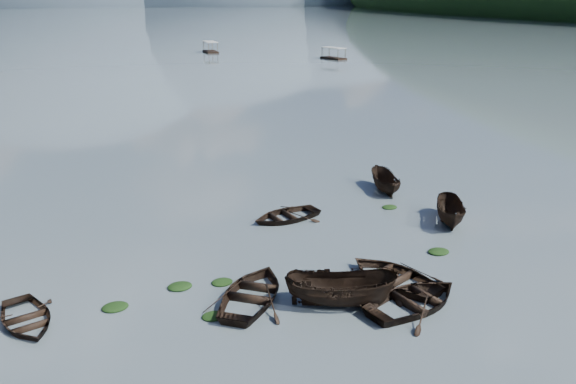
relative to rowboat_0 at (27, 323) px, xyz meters
name	(u,v)px	position (x,y,z in m)	size (l,w,h in m)	color
ground_plane	(384,340)	(13.14, -5.47, 0.00)	(2400.00, 2400.00, 0.00)	#4F5C62
haze_mtn_b	(62,5)	(-46.86, 894.53, 0.00)	(520.00, 520.00, 340.00)	#475666
haze_mtn_c	(200,4)	(153.14, 894.53, 0.00)	(520.00, 520.00, 260.00)	#475666
haze_mtn_d	(309,4)	(333.14, 894.53, 0.00)	(520.00, 520.00, 220.00)	#475666
rowboat_0	(27,323)	(0.00, 0.00, 0.00)	(2.74, 3.84, 0.79)	black
rowboat_1	(253,299)	(9.15, -0.97, 0.00)	(3.43, 4.80, 0.99)	black
rowboat_2	(340,305)	(12.56, -2.59, 0.00)	(1.79, 4.76, 1.84)	black
rowboat_3	(393,282)	(15.70, -1.41, 0.00)	(3.34, 4.67, 0.97)	black
rowboat_4	(414,306)	(15.51, -3.63, 0.00)	(3.41, 4.78, 0.99)	black
rowboat_5	(450,222)	(22.21, 4.01, 0.00)	(1.55, 4.11, 1.59)	black
rowboat_7	(286,219)	(13.30, 7.39, 0.00)	(2.99, 4.19, 0.87)	black
rowboat_8	(384,191)	(21.13, 10.21, 0.00)	(1.47, 3.89, 1.50)	black
weed_clump_0	(213,317)	(7.23, -1.86, 0.00)	(0.95, 0.77, 0.21)	black
weed_clump_1	(180,288)	(6.26, 1.03, 0.00)	(1.11, 0.89, 0.24)	black
weed_clump_2	(303,290)	(11.49, -0.85, 0.00)	(1.15, 0.92, 0.25)	black
weed_clump_3	(382,273)	(15.58, -0.50, 0.00)	(0.89, 0.75, 0.20)	black
weed_clump_4	(438,253)	(19.36, 0.67, 0.00)	(1.13, 0.89, 0.23)	black
weed_clump_5	(115,308)	(3.43, 0.09, 0.00)	(1.11, 0.89, 0.23)	black
weed_clump_6	(222,283)	(8.16, 0.88, 0.00)	(0.98, 0.82, 0.20)	black
weed_clump_7	(390,208)	(19.97, 7.20, 0.00)	(0.96, 0.77, 0.21)	black
pontoon_centre	(211,52)	(27.62, 110.43, 0.00)	(2.56, 6.15, 2.36)	black
pontoon_right	(333,59)	(49.27, 88.50, 0.00)	(2.43, 5.82, 2.23)	black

